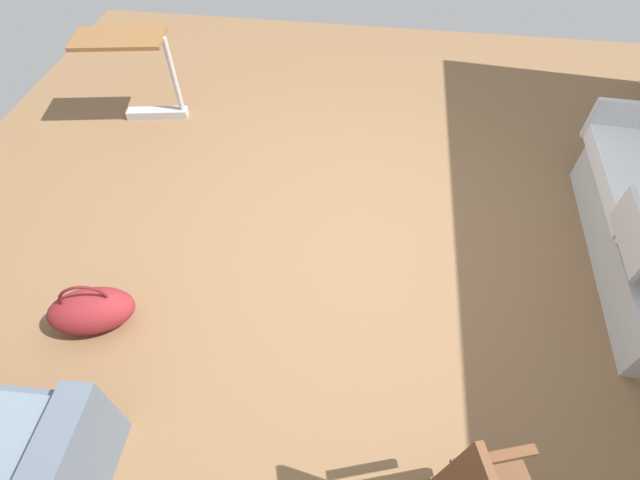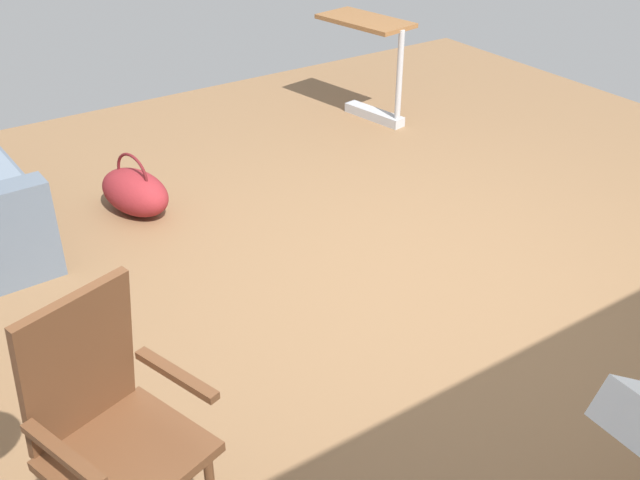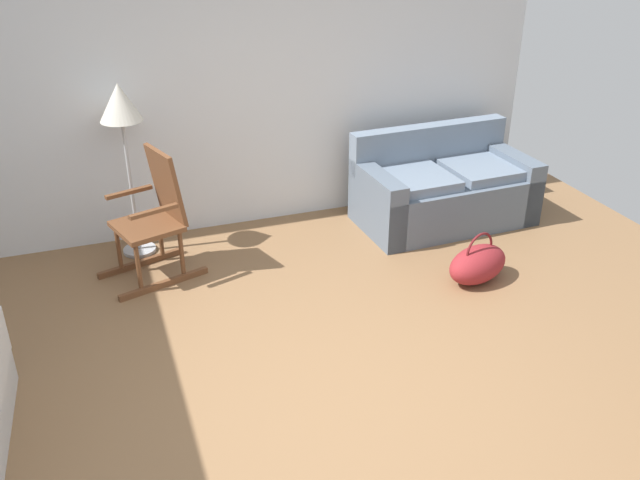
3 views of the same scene
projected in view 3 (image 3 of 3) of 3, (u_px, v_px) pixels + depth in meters
The scene contains 6 objects.
ground_plane at pixel (322, 400), 4.20m from camera, with size 7.35×7.35×0.00m, color olive.
back_wall at pixel (216, 81), 5.85m from camera, with size 6.08×0.10×2.70m, color silver.
couch at pixel (443, 190), 6.37m from camera, with size 1.63×0.91×0.85m.
rocking_chair at pixel (155, 218), 5.37m from camera, with size 0.87×0.68×1.05m.
floor_lamp at pixel (121, 115), 5.38m from camera, with size 0.34×0.34×1.48m.
duffel_bag at pixel (478, 264), 5.42m from camera, with size 0.63×0.47×0.43m.
Camera 3 is at (-1.12, -3.09, 2.79)m, focal length 38.12 mm.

